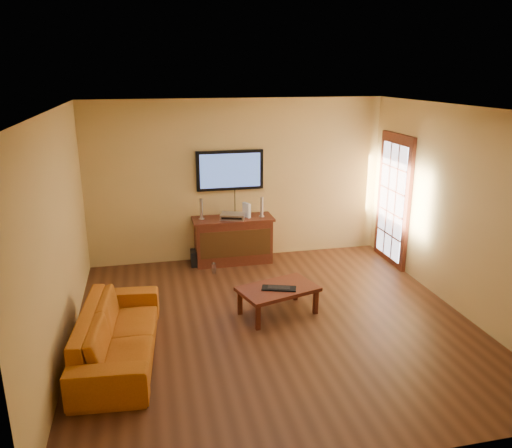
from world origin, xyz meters
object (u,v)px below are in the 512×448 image
object	(u,v)px
coffee_table	(278,291)
keyboard	(279,288)
subwoofer	(198,258)
media_console	(233,240)
bottle	(214,268)
television	(230,170)
speaker_right	(262,208)
game_console	(247,210)
sofa	(118,325)
av_receiver	(233,216)
speaker_left	(201,210)

from	to	relation	value
coffee_table	keyboard	size ratio (longest dim) A/B	2.38
subwoofer	media_console	bearing A→B (deg)	3.35
bottle	media_console	bearing A→B (deg)	47.53
coffee_table	keyboard	bearing A→B (deg)	-91.48
television	coffee_table	bearing A→B (deg)	-83.76
media_console	speaker_right	size ratio (longest dim) A/B	3.98
media_console	game_console	xyz separation A→B (m)	(0.23, -0.00, 0.51)
bottle	game_console	bearing A→B (deg)	34.32
sofa	coffee_table	bearing A→B (deg)	-67.93
game_console	subwoofer	size ratio (longest dim) A/B	0.95
speaker_right	keyboard	xyz separation A→B (m)	(-0.24, -2.02, -0.54)
speaker_right	sofa	bearing A→B (deg)	-131.23
media_console	speaker_right	xyz separation A→B (m)	(0.48, -0.03, 0.54)
television	keyboard	xyz separation A→B (m)	(0.24, -2.26, -1.15)
game_console	bottle	world-z (taller)	game_console
speaker_right	game_console	distance (m)	0.26
sofa	keyboard	bearing A→B (deg)	-69.31
television	av_receiver	distance (m)	0.76
coffee_table	speaker_right	xyz separation A→B (m)	(0.24, 1.97, 0.60)
media_console	sofa	distance (m)	3.17
television	av_receiver	bearing A→B (deg)	-91.79
sofa	speaker_left	xyz separation A→B (m)	(1.27, 2.66, 0.54)
coffee_table	subwoofer	bearing A→B (deg)	112.82
television	coffee_table	xyz separation A→B (m)	(0.24, -2.21, -1.21)
media_console	bottle	distance (m)	0.66
coffee_table	subwoofer	distance (m)	2.17
speaker_left	sofa	bearing A→B (deg)	-115.48
speaker_right	bottle	distance (m)	1.29
coffee_table	speaker_left	xyz separation A→B (m)	(-0.76, 2.04, 0.61)
subwoofer	game_console	bearing A→B (deg)	2.85
subwoofer	bottle	xyz separation A→B (m)	(0.20, -0.42, -0.04)
media_console	game_console	bearing A→B (deg)	-0.80
speaker_right	game_console	bearing A→B (deg)	173.58
game_console	coffee_table	bearing A→B (deg)	-114.19
sofa	bottle	xyz separation A→B (m)	(1.38, 2.18, -0.30)
keyboard	speaker_left	bearing A→B (deg)	109.86
sofa	speaker_left	bearing A→B (deg)	-20.46
speaker_left	game_console	xyz separation A→B (m)	(0.75, -0.04, -0.04)
media_console	bottle	bearing A→B (deg)	-132.47
game_console	av_receiver	bearing A→B (deg)	165.71
speaker_right	bottle	size ratio (longest dim) A/B	1.75
coffee_table	keyboard	xyz separation A→B (m)	(-0.00, -0.05, 0.06)
sofa	subwoofer	world-z (taller)	sofa
coffee_table	sofa	bearing A→B (deg)	-162.95
media_console	av_receiver	size ratio (longest dim) A/B	3.44
sofa	bottle	bearing A→B (deg)	-27.35
media_console	coffee_table	bearing A→B (deg)	-83.10
game_console	keyboard	distance (m)	2.11
sofa	subwoofer	xyz separation A→B (m)	(1.19, 2.61, -0.27)
sofa	game_console	world-z (taller)	game_console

